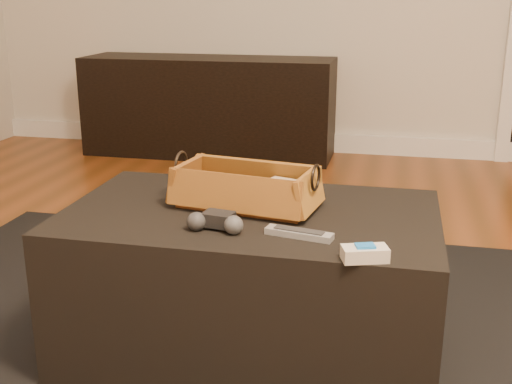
% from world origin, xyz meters
% --- Properties ---
extents(baseboard, '(5.00, 0.04, 0.12)m').
position_xyz_m(baseboard, '(0.00, 2.73, 0.06)').
color(baseboard, white).
rests_on(baseboard, floor).
extents(media_cabinet, '(1.56, 0.45, 0.61)m').
position_xyz_m(media_cabinet, '(-0.96, 2.51, 0.31)').
color(media_cabinet, black).
rests_on(media_cabinet, floor).
extents(area_rug, '(2.60, 2.00, 0.01)m').
position_xyz_m(area_rug, '(-0.16, 0.19, 0.01)').
color(area_rug, black).
rests_on(area_rug, floor).
extents(ottoman, '(1.00, 0.60, 0.42)m').
position_xyz_m(ottoman, '(-0.16, 0.24, 0.22)').
color(ottoman, black).
rests_on(ottoman, area_rug).
extents(tv_remote, '(0.21, 0.06, 0.02)m').
position_xyz_m(tv_remote, '(-0.20, 0.26, 0.46)').
color(tv_remote, black).
rests_on(tv_remote, wicker_basket).
extents(cloth_bundle, '(0.13, 0.11, 0.06)m').
position_xyz_m(cloth_bundle, '(-0.07, 0.28, 0.48)').
color(cloth_bundle, '#CBB18D').
rests_on(cloth_bundle, wicker_basket).
extents(wicker_basket, '(0.42, 0.27, 0.14)m').
position_xyz_m(wicker_basket, '(-0.18, 0.27, 0.48)').
color(wicker_basket, '#965021').
rests_on(wicker_basket, ottoman).
extents(game_controller, '(0.15, 0.09, 0.05)m').
position_xyz_m(game_controller, '(-0.21, 0.07, 0.46)').
color(game_controller, black).
rests_on(game_controller, ottoman).
extents(silver_remote, '(0.17, 0.07, 0.02)m').
position_xyz_m(silver_remote, '(-0.00, 0.08, 0.44)').
color(silver_remote, '#919398').
rests_on(silver_remote, ottoman).
extents(cream_gadget, '(0.11, 0.08, 0.04)m').
position_xyz_m(cream_gadget, '(0.16, -0.03, 0.45)').
color(cream_gadget, beige).
rests_on(cream_gadget, ottoman).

